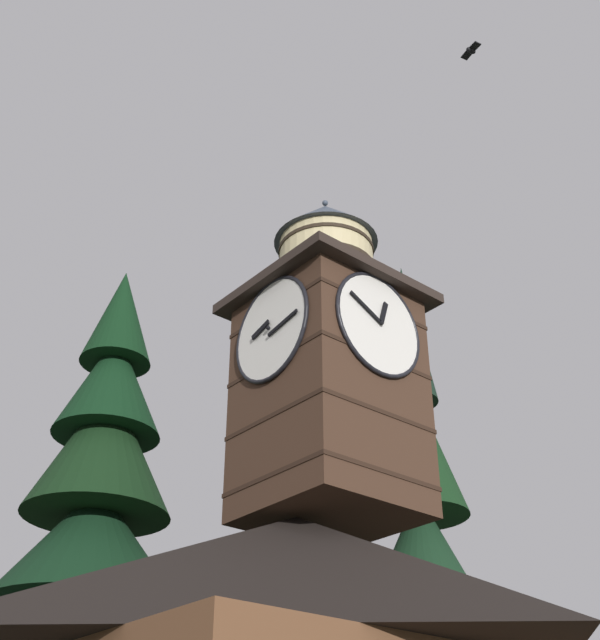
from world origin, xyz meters
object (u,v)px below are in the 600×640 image
(clock_tower, at_px, (328,363))
(flying_bird_high, at_px, (471,51))
(pine_tree_behind, at_px, (86,593))
(pine_tree_aside, at_px, (425,597))
(moon, at_px, (111,536))

(clock_tower, bearing_deg, flying_bird_high, 107.03)
(clock_tower, xyz_separation_m, flying_bird_high, (-1.33, 4.35, 7.97))
(clock_tower, bearing_deg, pine_tree_behind, -76.35)
(clock_tower, relative_size, pine_tree_aside, 0.49)
(clock_tower, xyz_separation_m, pine_tree_behind, (1.83, -7.54, -4.33))
(clock_tower, bearing_deg, pine_tree_aside, -153.70)
(flying_bird_high, bearing_deg, pine_tree_aside, -123.69)
(moon, distance_m, flying_bird_high, 35.38)
(pine_tree_aside, bearing_deg, moon, -98.15)
(pine_tree_behind, bearing_deg, flying_bird_high, 104.90)
(flying_bird_high, bearing_deg, pine_tree_behind, -75.10)
(clock_tower, bearing_deg, moon, -108.81)
(pine_tree_behind, bearing_deg, pine_tree_aside, 151.55)
(pine_tree_behind, distance_m, pine_tree_aside, 9.28)
(pine_tree_aside, relative_size, moon, 8.79)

